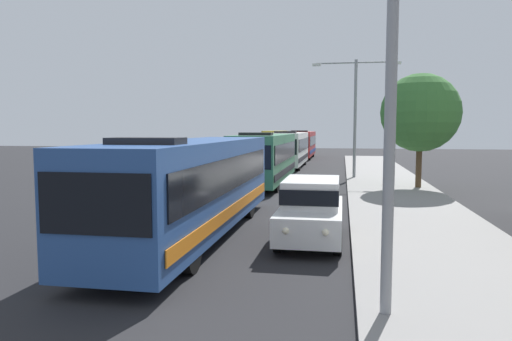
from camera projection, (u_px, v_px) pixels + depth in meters
bus_lead at (194, 183)px, 14.91m from camera, size 2.58×12.25×3.21m
bus_second_in_line at (265, 157)px, 28.66m from camera, size 2.58×10.68×3.21m
bus_middle at (290, 148)px, 41.66m from camera, size 2.58×10.65×3.21m
bus_fourth_in_line at (302, 144)px, 54.25m from camera, size 2.58×10.97×3.21m
white_suv at (311, 208)px, 14.32m from camera, size 1.86×4.65×1.90m
box_truck_oncoming at (274, 143)px, 55.55m from camera, size 2.35×7.89×3.15m
streetlamp_near at (393, 7)px, 7.94m from camera, size 6.50×0.28×8.66m
streetlamp_mid at (355, 105)px, 31.48m from camera, size 5.76×0.28×7.82m
roadside_tree at (420, 113)px, 25.99m from camera, size 4.31×4.31×6.30m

